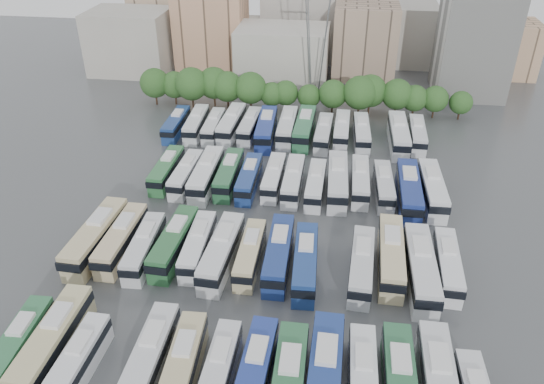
# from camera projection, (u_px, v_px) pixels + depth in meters

# --- Properties ---
(ground) EXTENTS (220.00, 220.00, 0.00)m
(ground) POSITION_uv_depth(u_px,v_px,m) (272.00, 236.00, 69.81)
(ground) COLOR #424447
(ground) RESTS_ON ground
(tree_line) EXTENTS (65.23, 8.05, 8.32)m
(tree_line) POSITION_uv_depth(u_px,v_px,m) (288.00, 90.00, 103.37)
(tree_line) COLOR black
(tree_line) RESTS_ON ground
(city_buildings) EXTENTS (102.00, 35.00, 20.00)m
(city_buildings) POSITION_uv_depth(u_px,v_px,m) (283.00, 32.00, 127.39)
(city_buildings) COLOR #9E998E
(city_buildings) RESTS_ON ground
(apartment_tower) EXTENTS (14.00, 14.00, 26.00)m
(apartment_tower) POSITION_uv_depth(u_px,v_px,m) (476.00, 32.00, 108.08)
(apartment_tower) COLOR silver
(apartment_tower) RESTS_ON ground
(electricity_pylon) EXTENTS (9.00, 6.91, 33.83)m
(electricity_pylon) POSITION_uv_depth(u_px,v_px,m) (318.00, 7.00, 102.17)
(electricity_pylon) COLOR slate
(electricity_pylon) RESTS_ON ground
(bus_r0_s0) EXTENTS (3.01, 11.59, 3.61)m
(bus_r0_s0) POSITION_uv_depth(u_px,v_px,m) (18.00, 347.00, 51.23)
(bus_r0_s0) COLOR #2F6E43
(bus_r0_s0) RESTS_ON ground
(bus_r0_s1) EXTENTS (2.86, 13.00, 4.08)m
(bus_r0_s1) POSITION_uv_depth(u_px,v_px,m) (53.00, 341.00, 51.56)
(bus_r0_s1) COLOR #C5BA87
(bus_r0_s1) RESTS_ON ground
(bus_r0_s2) EXTENTS (2.70, 11.21, 3.50)m
(bus_r0_s2) POSITION_uv_depth(u_px,v_px,m) (76.00, 365.00, 49.38)
(bus_r0_s2) COLOR silver
(bus_r0_s2) RESTS_ON ground
(bus_r0_s4) EXTENTS (2.75, 12.08, 3.78)m
(bus_r0_s4) POSITION_uv_depth(u_px,v_px,m) (150.00, 358.00, 49.94)
(bus_r0_s4) COLOR silver
(bus_r0_s4) RESTS_ON ground
(bus_r0_s5) EXTENTS (3.17, 12.00, 3.73)m
(bus_r0_s5) POSITION_uv_depth(u_px,v_px,m) (182.00, 368.00, 48.94)
(bus_r0_s5) COLOR tan
(bus_r0_s5) RESTS_ON ground
(bus_r0_s6) EXTENTS (2.49, 10.99, 3.44)m
(bus_r0_s6) POSITION_uv_depth(u_px,v_px,m) (218.00, 372.00, 48.70)
(bus_r0_s6) COLOR silver
(bus_r0_s6) RESTS_ON ground
(bus_r0_s7) EXTENTS (2.98, 12.05, 3.76)m
(bus_r0_s7) POSITION_uv_depth(u_px,v_px,m) (255.00, 375.00, 48.31)
(bus_r0_s7) COLOR navy
(bus_r0_s7) RESTS_ON ground
(bus_r0_s9) EXTENTS (3.20, 13.73, 4.29)m
(bus_r0_s9) POSITION_uv_depth(u_px,v_px,m) (324.00, 379.00, 47.57)
(bus_r0_s9) COLOR navy
(bus_r0_s9) RESTS_ON ground
(bus_r0_s10) EXTENTS (2.67, 11.55, 3.61)m
(bus_r0_s10) POSITION_uv_depth(u_px,v_px,m) (363.00, 381.00, 47.77)
(bus_r0_s10) COLOR silver
(bus_r0_s10) RESTS_ON ground
(bus_r1_s0) EXTENTS (3.47, 13.75, 4.28)m
(bus_r1_s0) POSITION_uv_depth(u_px,v_px,m) (96.00, 237.00, 66.03)
(bus_r1_s0) COLOR #CABA8B
(bus_r1_s0) RESTS_ON ground
(bus_r1_s1) EXTENTS (2.79, 12.35, 3.87)m
(bus_r1_s1) POSITION_uv_depth(u_px,v_px,m) (122.00, 239.00, 65.97)
(bus_r1_s1) COLOR beige
(bus_r1_s1) RESTS_ON ground
(bus_r1_s2) EXTENTS (2.98, 11.54, 3.59)m
(bus_r1_s2) POSITION_uv_depth(u_px,v_px,m) (144.00, 247.00, 64.79)
(bus_r1_s2) COLOR silver
(bus_r1_s2) RESTS_ON ground
(bus_r1_s3) EXTENTS (3.30, 12.52, 3.89)m
(bus_r1_s3) POSITION_uv_depth(u_px,v_px,m) (174.00, 242.00, 65.39)
(bus_r1_s3) COLOR #2A6236
(bus_r1_s3) RESTS_ON ground
(bus_r1_s4) EXTENTS (2.83, 11.51, 3.59)m
(bus_r1_s4) POSITION_uv_depth(u_px,v_px,m) (198.00, 245.00, 65.06)
(bus_r1_s4) COLOR silver
(bus_r1_s4) RESTS_ON ground
(bus_r1_s5) EXTENTS (3.40, 12.90, 4.01)m
(bus_r1_s5) POSITION_uv_depth(u_px,v_px,m) (222.00, 252.00, 63.66)
(bus_r1_s5) COLOR silver
(bus_r1_s5) RESTS_ON ground
(bus_r1_s6) EXTENTS (2.45, 11.09, 3.48)m
(bus_r1_s6) POSITION_uv_depth(u_px,v_px,m) (250.00, 253.00, 63.79)
(bus_r1_s6) COLOR beige
(bus_r1_s6) RESTS_ON ground
(bus_r1_s7) EXTENTS (2.96, 12.62, 3.95)m
(bus_r1_s7) POSITION_uv_depth(u_px,v_px,m) (279.00, 253.00, 63.44)
(bus_r1_s7) COLOR navy
(bus_r1_s7) RESTS_ON ground
(bus_r1_s8) EXTENTS (3.20, 12.38, 3.85)m
(bus_r1_s8) POSITION_uv_depth(u_px,v_px,m) (305.00, 262.00, 62.08)
(bus_r1_s8) COLOR navy
(bus_r1_s8) RESTS_ON ground
(bus_r1_s10) EXTENTS (3.22, 12.08, 3.75)m
(bus_r1_s10) POSITION_uv_depth(u_px,v_px,m) (362.00, 265.00, 61.73)
(bus_r1_s10) COLOR silver
(bus_r1_s10) RESTS_ON ground
(bus_r1_s11) EXTENTS (3.19, 13.17, 4.11)m
(bus_r1_s11) POSITION_uv_depth(u_px,v_px,m) (391.00, 255.00, 62.98)
(bus_r1_s11) COLOR beige
(bus_r1_s11) RESTS_ON ground
(bus_r1_s12) EXTENTS (3.13, 13.57, 4.24)m
(bus_r1_s12) POSITION_uv_depth(u_px,v_px,m) (421.00, 268.00, 60.87)
(bus_r1_s12) COLOR silver
(bus_r1_s12) RESTS_ON ground
(bus_r1_s13) EXTENTS (2.92, 11.55, 3.60)m
(bus_r1_s13) POSITION_uv_depth(u_px,v_px,m) (448.00, 265.00, 61.87)
(bus_r1_s13) COLOR silver
(bus_r1_s13) RESTS_ON ground
(bus_r2_s1) EXTENTS (2.57, 11.48, 3.60)m
(bus_r2_s1) POSITION_uv_depth(u_px,v_px,m) (167.00, 169.00, 81.56)
(bus_r2_s1) COLOR #2F6F3D
(bus_r2_s1) RESTS_ON ground
(bus_r2_s2) EXTENTS (2.79, 11.44, 3.57)m
(bus_r2_s2) POSITION_uv_depth(u_px,v_px,m) (186.00, 174.00, 80.43)
(bus_r2_s2) COLOR silver
(bus_r2_s2) RESTS_ON ground
(bus_r2_s3) EXTENTS (2.87, 13.00, 4.08)m
(bus_r2_s3) POSITION_uv_depth(u_px,v_px,m) (206.00, 174.00, 79.83)
(bus_r2_s3) COLOR white
(bus_r2_s3) RESTS_ON ground
(bus_r2_s4) EXTENTS (2.72, 11.99, 3.75)m
(bus_r2_s4) POSITION_uv_depth(u_px,v_px,m) (229.00, 174.00, 80.22)
(bus_r2_s4) COLOR #2B643D
(bus_r2_s4) RESTS_ON ground
(bus_r2_s5) EXTENTS (2.51, 11.43, 3.58)m
(bus_r2_s5) POSITION_uv_depth(u_px,v_px,m) (249.00, 178.00, 79.32)
(bus_r2_s5) COLOR navy
(bus_r2_s5) RESTS_ON ground
(bus_r2_s6) EXTENTS (2.54, 11.16, 3.50)m
(bus_r2_s6) POSITION_uv_depth(u_px,v_px,m) (274.00, 177.00, 79.69)
(bus_r2_s6) COLOR white
(bus_r2_s6) RESTS_ON ground
(bus_r2_s7) EXTENTS (2.56, 11.72, 3.68)m
(bus_r2_s7) POSITION_uv_depth(u_px,v_px,m) (293.00, 180.00, 78.65)
(bus_r2_s7) COLOR silver
(bus_r2_s7) RESTS_ON ground
(bus_r2_s8) EXTENTS (2.62, 11.31, 3.54)m
(bus_r2_s8) POSITION_uv_depth(u_px,v_px,m) (316.00, 184.00, 77.77)
(bus_r2_s8) COLOR silver
(bus_r2_s8) RESTS_ON ground
(bus_r2_s9) EXTENTS (3.31, 13.38, 4.17)m
(bus_r2_s9) POSITION_uv_depth(u_px,v_px,m) (338.00, 180.00, 78.12)
(bus_r2_s9) COLOR silver
(bus_r2_s9) RESTS_ON ground
(bus_r2_s10) EXTENTS (2.63, 11.68, 3.66)m
(bus_r2_s10) POSITION_uv_depth(u_px,v_px,m) (360.00, 181.00, 78.51)
(bus_r2_s10) COLOR silver
(bus_r2_s10) RESTS_ON ground
(bus_r2_s11) EXTENTS (2.85, 11.25, 3.50)m
(bus_r2_s11) POSITION_uv_depth(u_px,v_px,m) (384.00, 186.00, 77.49)
(bus_r2_s11) COLOR silver
(bus_r2_s11) RESTS_ON ground
(bus_r2_s12) EXTENTS (3.10, 13.63, 4.27)m
(bus_r2_s12) POSITION_uv_depth(u_px,v_px,m) (409.00, 191.00, 75.57)
(bus_r2_s12) COLOR navy
(bus_r2_s12) RESTS_ON ground
(bus_r2_s13) EXTENTS (3.18, 13.05, 4.07)m
(bus_r2_s13) POSITION_uv_depth(u_px,v_px,m) (432.00, 189.00, 76.13)
(bus_r2_s13) COLOR white
(bus_r2_s13) RESTS_ON ground
(bus_r3_s0) EXTENTS (2.61, 11.40, 3.57)m
(bus_r3_s0) POSITION_uv_depth(u_px,v_px,m) (176.00, 124.00, 96.20)
(bus_r3_s0) COLOR navy
(bus_r3_s0) RESTS_ON ground
(bus_r3_s1) EXTENTS (3.14, 11.98, 3.73)m
(bus_r3_s1) POSITION_uv_depth(u_px,v_px,m) (196.00, 124.00, 96.14)
(bus_r3_s1) COLOR silver
(bus_r3_s1) RESTS_ON ground
(bus_r3_s2) EXTENTS (2.68, 11.13, 3.48)m
(bus_r3_s2) POSITION_uv_depth(u_px,v_px,m) (214.00, 126.00, 95.59)
(bus_r3_s2) COLOR silver
(bus_r3_s2) RESTS_ON ground
(bus_r3_s3) EXTENTS (3.20, 12.87, 4.01)m
(bus_r3_s3) POSITION_uv_depth(u_px,v_px,m) (231.00, 124.00, 95.83)
(bus_r3_s3) COLOR silver
(bus_r3_s3) RESTS_ON ground
(bus_r3_s4) EXTENTS (2.87, 11.60, 3.62)m
(bus_r3_s4) POSITION_uv_depth(u_px,v_px,m) (250.00, 126.00, 95.52)
(bus_r3_s4) COLOR silver
(bus_r3_s4) RESTS_ON ground
(bus_r3_s5) EXTENTS (3.58, 13.57, 4.22)m
(bus_r3_s5) POSITION_uv_depth(u_px,v_px,m) (266.00, 128.00, 93.79)
(bus_r3_s5) COLOR navy
(bus_r3_s5) RESTS_ON ground
(bus_r3_s6) EXTENTS (2.81, 12.61, 3.95)m
(bus_r3_s6) POSITION_uv_depth(u_px,v_px,m) (287.00, 127.00, 94.68)
(bus_r3_s6) COLOR silver
(bus_r3_s6) RESTS_ON ground
(bus_r3_s7) EXTENTS (3.26, 13.53, 4.22)m
(bus_r3_s7) POSITION_uv_depth(u_px,v_px,m) (304.00, 128.00, 94.09)
(bus_r3_s7) COLOR #307148
(bus_r3_s7) RESTS_ON ground
(bus_r3_s8) EXTENTS (2.93, 11.75, 3.66)m
(bus_r3_s8) POSITION_uv_depth(u_px,v_px,m) (324.00, 133.00, 92.85)
(bus_r3_s8) COLOR silver
(bus_r3_s8) RESTS_ON ground
(bus_r3_s9) EXTENTS (2.75, 11.79, 3.69)m
(bus_r3_s9) POSITION_uv_depth(u_px,v_px,m) (342.00, 129.00, 94.03)
(bus_r3_s9) COLOR silver
(bus_r3_s9) RESTS_ON ground
(bus_r3_s10) EXTENTS (3.05, 11.93, 3.71)m
(bus_r3_s10) POSITION_uv_depth(u_px,v_px,m) (362.00, 133.00, 92.90)
(bus_r3_s10) COLOR silver
(bus_r3_s10) RESTS_ON ground
(bus_r3_s12) EXTENTS (3.20, 13.64, 4.26)m
(bus_r3_s12) POSITION_uv_depth(u_px,v_px,m) (399.00, 135.00, 91.52)
(bus_r3_s12) COLOR silver
(bus_r3_s12) RESTS_ON ground
(bus_r3_s13) EXTENTS (2.80, 11.65, 3.64)m
(bus_r3_s13) POSITION_uv_depth(u_px,v_px,m) (417.00, 134.00, 92.39)
(bus_r3_s13) COLOR silver
(bus_r3_s13) RESTS_ON ground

